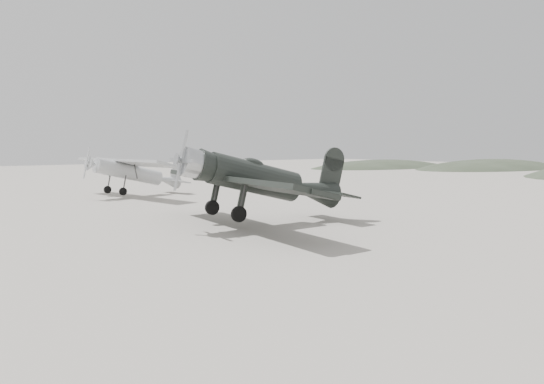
{
  "coord_description": "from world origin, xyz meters",
  "views": [
    {
      "loc": [
        -12.42,
        -12.97,
        3.42
      ],
      "look_at": [
        0.76,
        3.95,
        1.5
      ],
      "focal_mm": 35.0,
      "sensor_mm": 36.0,
      "label": 1
    }
  ],
  "objects": [
    {
      "name": "ground",
      "position": [
        0.0,
        0.0,
        0.0
      ],
      "size": [
        160.0,
        160.0,
        0.0
      ],
      "primitive_type": "plane",
      "color": "gray",
      "rests_on": "ground"
    },
    {
      "name": "hill_east_north",
      "position": [
        60.0,
        28.0,
        0.0
      ],
      "size": [
        36.0,
        18.0,
        6.0
      ],
      "primitive_type": "ellipsoid",
      "color": "#333C2B",
      "rests_on": "ground"
    },
    {
      "name": "hill_northeast",
      "position": [
        50.0,
        40.0,
        0.0
      ],
      "size": [
        32.0,
        16.0,
        5.2
      ],
      "primitive_type": "ellipsoid",
      "color": "#333C2B",
      "rests_on": "ground"
    },
    {
      "name": "lowwing_monoplane",
      "position": [
        1.03,
        5.03,
        1.92
      ],
      "size": [
        8.09,
        11.31,
        3.63
      ],
      "rotation": [
        0.0,
        0.24,
        -0.12
      ],
      "color": "black",
      "rests_on": "ground"
    },
    {
      "name": "highwing_monoplane",
      "position": [
        1.87,
        20.46,
        1.78
      ],
      "size": [
        7.18,
        10.09,
        2.85
      ],
      "rotation": [
        0.0,
        0.23,
        0.13
      ],
      "color": "#AAADAF",
      "rests_on": "ground"
    }
  ]
}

